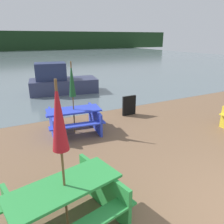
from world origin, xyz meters
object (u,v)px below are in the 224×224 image
object	(u,v)px
boat	(61,82)
picnic_table_blue	(74,118)
umbrella_darkgreen	(72,80)
signboard	(129,106)
umbrella_crimson	(59,119)
picnic_table_green	(66,202)

from	to	relation	value
boat	picnic_table_blue	bearing A→B (deg)	-90.36
umbrella_darkgreen	signboard	xyz separation A→B (m)	(2.35, 0.55, -1.26)
signboard	umbrella_crimson	bearing A→B (deg)	-132.14
boat	signboard	xyz separation A→B (m)	(1.36, -4.69, -0.20)
picnic_table_green	picnic_table_blue	xyz separation A→B (m)	(1.26, 3.44, -0.01)
umbrella_darkgreen	picnic_table_blue	bearing A→B (deg)	104.04
picnic_table_blue	umbrella_crimson	world-z (taller)	umbrella_crimson
picnic_table_blue	signboard	bearing A→B (deg)	13.20
umbrella_crimson	umbrella_darkgreen	xyz separation A→B (m)	(1.26, 3.44, -0.19)
umbrella_crimson	boat	size ratio (longest dim) A/B	0.64
umbrella_crimson	umbrella_darkgreen	world-z (taller)	umbrella_crimson
picnic_table_blue	umbrella_crimson	size ratio (longest dim) A/B	0.76
picnic_table_green	umbrella_darkgreen	world-z (taller)	umbrella_darkgreen
picnic_table_blue	boat	distance (m)	5.34
picnic_table_blue	signboard	distance (m)	2.41
picnic_table_blue	umbrella_crimson	distance (m)	3.91
umbrella_crimson	umbrella_darkgreen	distance (m)	3.67
umbrella_crimson	picnic_table_blue	bearing A→B (deg)	69.84
umbrella_crimson	signboard	world-z (taller)	umbrella_crimson
boat	umbrella_darkgreen	bearing A→B (deg)	-90.36
picnic_table_blue	boat	xyz separation A→B (m)	(0.98, 5.24, 0.13)
picnic_table_green	boat	world-z (taller)	boat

